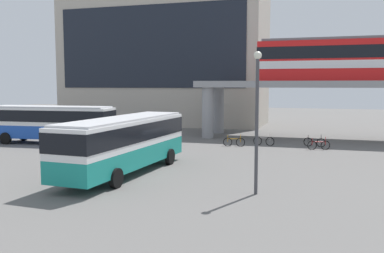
% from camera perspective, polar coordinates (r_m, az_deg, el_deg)
% --- Properties ---
extents(ground_plane, '(120.00, 120.00, 0.00)m').
position_cam_1_polar(ground_plane, '(34.50, -0.54, -2.77)').
color(ground_plane, '#605E5B').
extents(station_building, '(25.57, 10.50, 17.22)m').
position_cam_1_polar(station_building, '(55.62, -3.66, 9.34)').
color(station_building, '#B2A899').
rests_on(station_building, ground_plane).
extents(elevated_platform, '(29.24, 5.99, 5.38)m').
position_cam_1_polar(elevated_platform, '(40.93, 21.51, 4.63)').
color(elevated_platform, gray).
rests_on(elevated_platform, ground_plane).
extents(train, '(18.37, 2.96, 3.84)m').
position_cam_1_polar(train, '(41.01, 21.92, 8.47)').
color(train, red).
rests_on(train, elevated_platform).
extents(bus_main, '(3.24, 11.17, 3.22)m').
position_cam_1_polar(bus_main, '(24.26, -9.04, -1.70)').
color(bus_main, teal).
rests_on(bus_main, ground_plane).
extents(bus_secondary, '(11.19, 3.31, 3.22)m').
position_cam_1_polar(bus_secondary, '(38.24, -18.50, 0.77)').
color(bus_secondary, '#1E4CB2').
rests_on(bus_secondary, ground_plane).
extents(bicycle_black, '(1.76, 0.46, 1.04)m').
position_cam_1_polar(bicycle_black, '(36.11, 16.13, -2.03)').
color(bicycle_black, black).
rests_on(bicycle_black, ground_plane).
extents(bicycle_orange, '(1.78, 0.29, 1.04)m').
position_cam_1_polar(bicycle_orange, '(34.97, 5.68, -2.08)').
color(bicycle_orange, black).
rests_on(bicycle_orange, ground_plane).
extents(bicycle_silver, '(1.79, 0.26, 1.04)m').
position_cam_1_polar(bicycle_silver, '(35.88, 9.62, -1.94)').
color(bicycle_silver, black).
rests_on(bicycle_silver, ground_plane).
extents(bicycle_red, '(1.72, 0.63, 1.04)m').
position_cam_1_polar(bicycle_red, '(34.47, 16.66, -2.41)').
color(bicycle_red, black).
rests_on(bicycle_red, ground_plane).
extents(pedestrian_at_kerb, '(0.32, 0.43, 1.81)m').
position_cam_1_polar(pedestrian_at_kerb, '(36.59, -2.50, -0.93)').
color(pedestrian_at_kerb, gray).
rests_on(pedestrian_at_kerb, ground_plane).
extents(lamp_post, '(0.36, 0.36, 6.56)m').
position_cam_1_polar(lamp_post, '(19.55, 8.72, 2.03)').
color(lamp_post, '#3F3F44').
rests_on(lamp_post, ground_plane).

